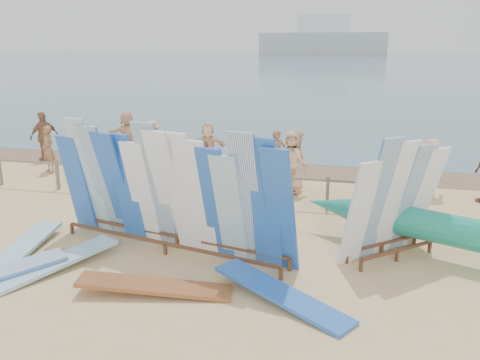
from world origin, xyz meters
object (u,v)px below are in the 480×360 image
(beachgoer_8, at_px, (297,161))
(beachgoer_2, at_px, (136,159))
(flat_board_c, at_px, (155,293))
(beachgoer_4, at_px, (205,166))
(beachgoer_0, at_px, (84,148))
(beachgoer_11, at_px, (128,135))
(beachgoer_extra_1, at_px, (44,136))
(main_surfboard_rack, at_px, (169,194))
(beach_chair_right, at_px, (266,189))
(flat_board_b, at_px, (54,270))
(beachgoer_5, at_px, (208,146))
(vendor_table, at_px, (239,210))
(beachgoer_1, at_px, (48,149))
(flat_board_a, at_px, (22,254))
(stroller, at_px, (279,184))
(outrigger_canoe, at_px, (469,236))
(beachgoer_9, at_px, (430,168))
(beachgoer_6, at_px, (292,162))
(beach_chair_left, at_px, (171,181))
(flat_board_d, at_px, (281,302))
(beachgoer_3, at_px, (153,144))
(side_surfboard_rack, at_px, (393,203))
(beachgoer_7, at_px, (277,154))

(beachgoer_8, height_order, beachgoer_2, beachgoer_8)
(flat_board_c, height_order, beachgoer_4, beachgoer_4)
(beachgoer_8, xyz_separation_m, beachgoer_0, (-7.25, 0.52, -0.04))
(beachgoer_11, height_order, beachgoer_extra_1, beachgoer_extra_1)
(beachgoer_2, bearing_deg, beachgoer_extra_1, 165.73)
(main_surfboard_rack, relative_size, beach_chair_right, 5.82)
(flat_board_b, xyz_separation_m, beachgoer_8, (3.81, 6.52, 0.92))
(beachgoer_0, distance_m, beachgoer_5, 4.18)
(vendor_table, bearing_deg, beachgoer_1, 145.61)
(flat_board_a, distance_m, stroller, 7.03)
(beachgoer_0, xyz_separation_m, beachgoer_extra_1, (-2.44, 1.38, 0.04))
(flat_board_a, height_order, stroller, stroller)
(main_surfboard_rack, height_order, beachgoer_1, main_surfboard_rack)
(outrigger_canoe, distance_m, beachgoer_9, 4.96)
(beachgoer_6, bearing_deg, stroller, -118.99)
(beachgoer_0, bearing_deg, beachgoer_6, -124.46)
(flat_board_a, xyz_separation_m, beach_chair_left, (1.25, 5.29, 0.27))
(flat_board_d, height_order, stroller, stroller)
(flat_board_c, relative_size, beachgoer_11, 1.50)
(stroller, relative_size, beachgoer_6, 0.52)
(flat_board_c, xyz_separation_m, beach_chair_left, (-2.15, 6.23, 0.27))
(beach_chair_right, relative_size, stroller, 1.00)
(beach_chair_left, relative_size, beachgoer_2, 0.50)
(beachgoer_5, bearing_deg, vendor_table, -78.62)
(flat_board_a, relative_size, beachgoer_5, 1.67)
(beachgoer_3, bearing_deg, beachgoer_4, -73.04)
(flat_board_c, distance_m, beachgoer_3, 9.56)
(beachgoer_extra_1, distance_m, beachgoer_3, 4.37)
(beachgoer_2, bearing_deg, beach_chair_left, 21.33)
(side_surfboard_rack, relative_size, flat_board_a, 0.96)
(beachgoer_2, bearing_deg, beach_chair_right, 13.50)
(flat_board_d, height_order, beachgoer_extra_1, beachgoer_extra_1)
(beachgoer_extra_1, bearing_deg, flat_board_b, 64.94)
(beach_chair_right, xyz_separation_m, beachgoer_1, (-7.73, 1.19, 0.52))
(side_surfboard_rack, bearing_deg, stroller, 85.00)
(beachgoer_8, bearing_deg, vendor_table, 154.96)
(flat_board_d, relative_size, beachgoer_3, 1.62)
(beachgoer_2, relative_size, beachgoer_5, 1.13)
(beachgoer_9, bearing_deg, beachgoer_2, -31.97)
(beachgoer_11, bearing_deg, beachgoer_3, 125.38)
(outrigger_canoe, xyz_separation_m, beachgoer_7, (-4.79, 5.89, 0.14))
(vendor_table, xyz_separation_m, beachgoer_2, (-3.78, 2.33, 0.54))
(outrigger_canoe, relative_size, beachgoer_1, 4.23)
(beachgoer_6, bearing_deg, flat_board_c, -104.55)
(flat_board_d, xyz_separation_m, beachgoer_4, (-3.30, 6.07, 0.77))
(main_surfboard_rack, relative_size, beach_chair_left, 6.03)
(vendor_table, relative_size, beachgoer_9, 0.68)
(side_surfboard_rack, xyz_separation_m, beachgoer_3, (-7.84, 6.15, -0.34))
(side_surfboard_rack, bearing_deg, beachgoer_extra_1, 109.88)
(outrigger_canoe, bearing_deg, main_surfboard_rack, -150.36)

